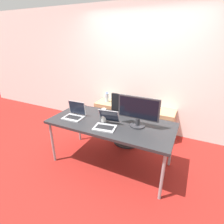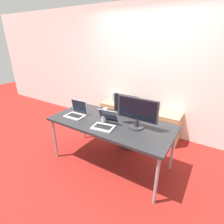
{
  "view_description": "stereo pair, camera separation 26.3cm",
  "coord_description": "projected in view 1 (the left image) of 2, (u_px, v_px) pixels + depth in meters",
  "views": [
    {
      "loc": [
        1.06,
        -2.13,
        1.95
      ],
      "look_at": [
        0.0,
        0.04,
        0.91
      ],
      "focal_mm": 28.0,
      "sensor_mm": 36.0,
      "label": 1
    },
    {
      "loc": [
        1.29,
        -2.0,
        1.95
      ],
      "look_at": [
        0.0,
        0.04,
        0.91
      ],
      "focal_mm": 28.0,
      "sensor_mm": 36.0,
      "label": 2
    }
  ],
  "objects": [
    {
      "name": "ground_plane",
      "position": [
        111.0,
        162.0,
        2.96
      ],
      "size": [
        14.0,
        14.0,
        0.0
      ],
      "primitive_type": "plane",
      "color": "maroon"
    },
    {
      "name": "wall_back",
      "position": [
        141.0,
        71.0,
        3.62
      ],
      "size": [
        10.0,
        0.05,
        2.6
      ],
      "color": "white",
      "rests_on": "ground_plane"
    },
    {
      "name": "desk",
      "position": [
        111.0,
        125.0,
        2.67
      ],
      "size": [
        1.9,
        0.86,
        0.76
      ],
      "color": "#28282B",
      "rests_on": "ground_plane"
    },
    {
      "name": "office_chair",
      "position": [
        127.0,
        125.0,
        3.34
      ],
      "size": [
        0.56,
        0.56,
        1.06
      ],
      "color": "#232326",
      "rests_on": "ground_plane"
    },
    {
      "name": "cabinet_left",
      "position": [
        107.0,
        114.0,
        4.09
      ],
      "size": [
        0.44,
        0.43,
        0.6
      ],
      "color": "tan",
      "rests_on": "ground_plane"
    },
    {
      "name": "cabinet_right",
      "position": [
        163.0,
        125.0,
        3.57
      ],
      "size": [
        0.44,
        0.43,
        0.6
      ],
      "color": "tan",
      "rests_on": "ground_plane"
    },
    {
      "name": "water_bottle",
      "position": [
        107.0,
        98.0,
        3.93
      ],
      "size": [
        0.08,
        0.08,
        0.22
      ],
      "color": "silver",
      "rests_on": "cabinet_left"
    },
    {
      "name": "laptop_left",
      "position": [
        75.0,
        114.0,
        2.79
      ],
      "size": [
        0.32,
        0.27,
        0.25
      ],
      "color": "#ADADB2",
      "rests_on": "desk"
    },
    {
      "name": "laptop_right",
      "position": [
        106.0,
        124.0,
        2.5
      ],
      "size": [
        0.34,
        0.37,
        0.23
      ],
      "color": "#ADADB2",
      "rests_on": "desk"
    },
    {
      "name": "monitor",
      "position": [
        138.0,
        111.0,
        2.44
      ],
      "size": [
        0.59,
        0.22,
        0.44
      ],
      "color": "#2D2D33",
      "rests_on": "desk"
    },
    {
      "name": "coffee_cup_white",
      "position": [
        104.0,
        118.0,
        2.65
      ],
      "size": [
        0.08,
        0.08,
        0.11
      ],
      "color": "white",
      "rests_on": "desk"
    },
    {
      "name": "coffee_cup_brown",
      "position": [
        104.0,
        112.0,
        2.85
      ],
      "size": [
        0.07,
        0.07,
        0.12
      ],
      "color": "brown",
      "rests_on": "desk"
    }
  ]
}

